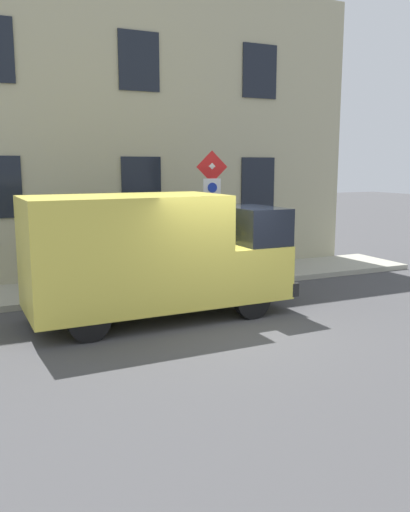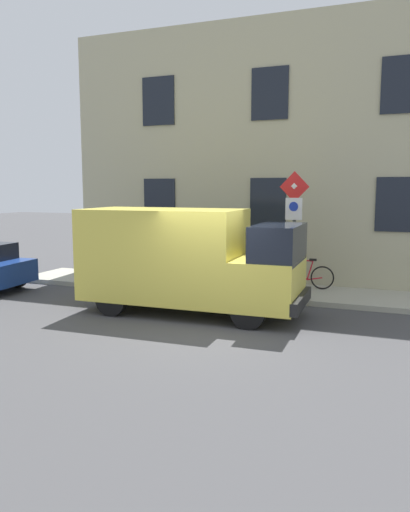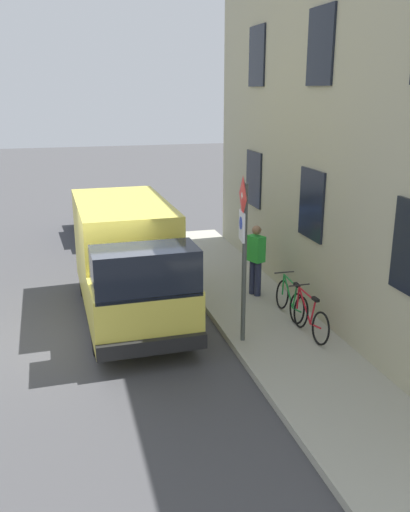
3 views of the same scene
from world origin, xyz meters
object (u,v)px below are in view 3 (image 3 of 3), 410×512
object	(u,v)px
bicycle_red	(308,316)
bicycle_green	(291,301)
pedestrian	(256,258)
parked_hatchback	(106,215)
delivery_van	(128,259)
sign_post_stacked	(243,236)

from	to	relation	value
bicycle_red	bicycle_green	distance (m)	0.85
pedestrian	bicycle_green	bearing A→B (deg)	-102.74
parked_hatchback	pedestrian	distance (m)	7.67
delivery_van	parked_hatchback	world-z (taller)	delivery_van
parked_hatchback	pedestrian	world-z (taller)	pedestrian
sign_post_stacked	bicycle_red	distance (m)	2.26
sign_post_stacked	bicycle_red	xyz separation A→B (m)	(1.42, -0.04, -1.76)
delivery_van	parked_hatchback	bearing A→B (deg)	177.68
bicycle_green	delivery_van	bearing A→B (deg)	69.12
delivery_van	bicycle_green	distance (m)	3.70
bicycle_red	bicycle_green	world-z (taller)	same
bicycle_red	sign_post_stacked	bearing A→B (deg)	86.91
bicycle_green	pedestrian	distance (m)	1.62
bicycle_red	pedestrian	size ratio (longest dim) A/B	1.00
delivery_van	pedestrian	bearing A→B (deg)	91.29
sign_post_stacked	pedestrian	xyz separation A→B (m)	(1.14, 2.31, -1.20)
parked_hatchback	bicycle_red	distance (m)	9.97
delivery_van	parked_hatchback	distance (m)	7.24
delivery_van	bicycle_red	distance (m)	4.09
bicycle_red	pedestrian	xyz separation A→B (m)	(-0.28, 2.35, 0.56)
sign_post_stacked	bicycle_green	world-z (taller)	sign_post_stacked
delivery_van	bicycle_green	xyz separation A→B (m)	(3.34, -1.37, -0.82)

